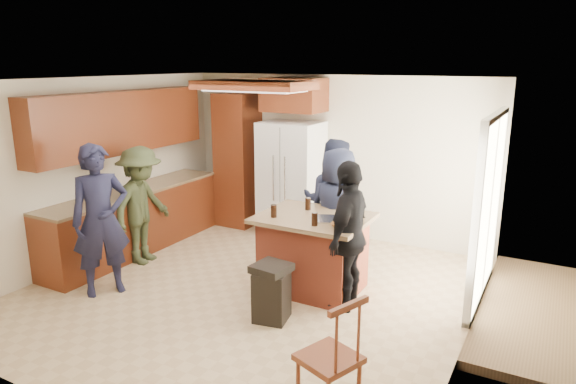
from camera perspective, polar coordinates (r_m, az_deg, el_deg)
The scene contains 12 objects.
person_front_left at distance 6.37m, azimuth -20.10°, elevation -2.97°, with size 0.66×0.48×1.80m, color #181931.
person_behind_left at distance 6.97m, azimuth 4.97°, elevation -1.05°, with size 0.83×0.51×1.71m, color #181D31.
person_behind_right at distance 6.52m, azimuth 5.51°, elevation -2.35°, with size 0.82×0.53×1.67m, color black.
person_side_right at distance 5.69m, azimuth 6.76°, elevation -4.82°, with size 0.99×0.51×1.68m, color black.
person_counter at distance 7.21m, azimuth -15.97°, elevation -1.45°, with size 1.04×0.48×1.61m, color #323B22.
left_cabinetry at distance 7.67m, azimuth -17.11°, elevation 0.56°, with size 0.64×3.00×2.30m.
back_wall_units at distance 8.39m, azimuth -4.10°, elevation 5.27°, with size 1.80×0.60×2.45m.
refrigerator at distance 8.03m, azimuth 0.38°, elevation 1.40°, with size 0.90×0.76×1.80m.
kitchen_island at distance 6.21m, azimuth 2.82°, elevation -6.70°, with size 1.28×1.03×0.93m.
island_items at distance 5.87m, azimuth 4.39°, elevation -2.87°, with size 1.00×0.67×0.15m.
trash_bin at distance 5.56m, azimuth -1.83°, elevation -11.03°, with size 0.40×0.40×0.63m.
spindle_chair at distance 4.21m, azimuth 4.78°, elevation -18.03°, with size 0.54×0.54×0.99m.
Camera 1 is at (3.14, -4.78, 2.71)m, focal length 32.00 mm.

